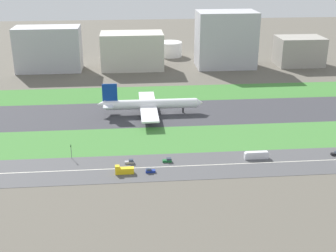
% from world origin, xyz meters
% --- Properties ---
extents(ground_plane, '(800.00, 800.00, 0.00)m').
position_xyz_m(ground_plane, '(0.00, 0.00, 0.00)').
color(ground_plane, '#5B564C').
extents(runway, '(280.00, 46.00, 0.10)m').
position_xyz_m(runway, '(0.00, 0.00, 0.05)').
color(runway, '#38383D').
rests_on(runway, ground_plane).
extents(grass_median_north, '(280.00, 36.00, 0.10)m').
position_xyz_m(grass_median_north, '(0.00, 41.00, 0.05)').
color(grass_median_north, '#3D7A33').
rests_on(grass_median_north, ground_plane).
extents(grass_median_south, '(280.00, 36.00, 0.10)m').
position_xyz_m(grass_median_south, '(0.00, -41.00, 0.05)').
color(grass_median_south, '#427F38').
rests_on(grass_median_south, ground_plane).
extents(highway, '(280.00, 28.00, 0.10)m').
position_xyz_m(highway, '(0.00, -73.00, 0.05)').
color(highway, '#4C4C4F').
rests_on(highway, ground_plane).
extents(highway_centerline, '(266.00, 0.50, 0.01)m').
position_xyz_m(highway_centerline, '(0.00, -73.00, 0.11)').
color(highway_centerline, silver).
rests_on(highway_centerline, highway).
extents(airliner, '(65.00, 56.00, 19.70)m').
position_xyz_m(airliner, '(-13.22, 0.00, 6.23)').
color(airliner, white).
rests_on(airliner, runway).
extents(truck_1, '(8.40, 2.50, 4.00)m').
position_xyz_m(truck_1, '(-28.37, -78.00, 1.67)').
color(truck_1, yellow).
rests_on(truck_1, highway).
extents(bus_0, '(11.60, 2.50, 3.50)m').
position_xyz_m(bus_0, '(35.49, -68.00, 1.82)').
color(bus_0, silver).
rests_on(bus_0, highway).
extents(car_3, '(4.40, 1.80, 2.00)m').
position_xyz_m(car_3, '(-25.62, -68.00, 0.92)').
color(car_3, '#99999E').
rests_on(car_3, highway).
extents(car_2, '(4.40, 1.80, 2.00)m').
position_xyz_m(car_2, '(-7.67, -68.00, 0.92)').
color(car_2, '#19662D').
rests_on(car_2, highway).
extents(car_5, '(4.40, 1.80, 2.00)m').
position_xyz_m(car_5, '(75.67, -68.00, 0.92)').
color(car_5, black).
rests_on(car_5, highway).
extents(car_0, '(4.40, 1.80, 2.00)m').
position_xyz_m(car_0, '(-16.59, -78.00, 0.92)').
color(car_0, navy).
rests_on(car_0, highway).
extents(traffic_light, '(0.36, 0.50, 7.20)m').
position_xyz_m(traffic_light, '(-53.66, -60.01, 4.29)').
color(traffic_light, '#4C4C51').
rests_on(traffic_light, highway).
extents(terminal_building, '(52.79, 25.22, 36.20)m').
position_xyz_m(terminal_building, '(-90.00, 114.00, 18.10)').
color(terminal_building, '#B2B2B7').
rests_on(terminal_building, ground_plane).
extents(hangar_building, '(51.73, 28.53, 30.37)m').
position_xyz_m(hangar_building, '(-21.23, 114.00, 15.18)').
color(hangar_building, beige).
rests_on(hangar_building, ground_plane).
extents(office_tower, '(49.29, 30.80, 46.82)m').
position_xyz_m(office_tower, '(58.24, 114.00, 23.41)').
color(office_tower, '#B2B2B7').
rests_on(office_tower, ground_plane).
extents(cargo_warehouse, '(39.27, 27.33, 24.45)m').
position_xyz_m(cargo_warehouse, '(123.62, 114.00, 12.22)').
color(cargo_warehouse, '#9E998E').
rests_on(cargo_warehouse, ground_plane).
extents(fuel_tank_west, '(25.94, 25.94, 17.53)m').
position_xyz_m(fuel_tank_west, '(-22.33, 159.00, 8.77)').
color(fuel_tank_west, silver).
rests_on(fuel_tank_west, ground_plane).
extents(fuel_tank_centre, '(22.92, 22.92, 13.40)m').
position_xyz_m(fuel_tank_centre, '(14.75, 159.00, 6.70)').
color(fuel_tank_centre, silver).
rests_on(fuel_tank_centre, ground_plane).
extents(fuel_tank_east, '(16.31, 16.31, 15.54)m').
position_xyz_m(fuel_tank_east, '(46.74, 159.00, 7.77)').
color(fuel_tank_east, silver).
rests_on(fuel_tank_east, ground_plane).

